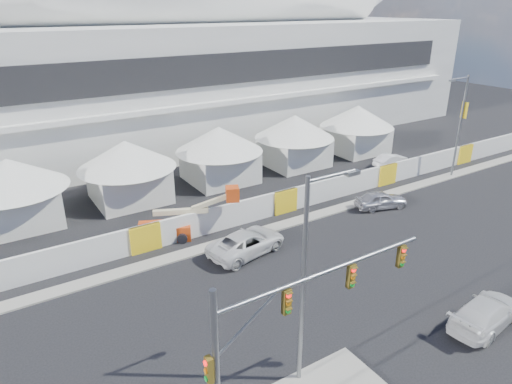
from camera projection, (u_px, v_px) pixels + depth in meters
ground at (353, 337)px, 23.84m from camera, size 160.00×160.00×0.00m
far_curb at (416, 186)px, 43.46m from camera, size 80.00×1.20×0.12m
stadium at (178, 61)px, 56.94m from camera, size 80.00×24.80×21.98m
tent_row at (176, 157)px, 41.62m from camera, size 53.40×8.40×5.40m
hoarding_fence at (285, 201)px, 37.75m from camera, size 70.00×0.25×2.00m
scaffold_tower at (411, 73)px, 72.39m from camera, size 4.40×4.40×12.00m
sedan_silver at (381, 200)px, 38.64m from camera, size 2.98×4.73×1.50m
pickup_curb at (247, 242)px, 31.59m from camera, size 3.79×6.25×1.62m
pickup_near at (486, 313)px, 24.48m from camera, size 2.81×5.58×1.56m
lot_car_a at (391, 160)px, 48.72m from camera, size 1.58×4.12×1.34m
traffic_mast at (266, 349)px, 16.79m from camera, size 10.09×0.74×7.57m
streetlight_median at (309, 269)px, 19.06m from camera, size 2.74×0.28×9.92m
streetlight_curb at (459, 120)px, 43.77m from camera, size 2.97×0.67×10.02m
boom_lift at (173, 224)px, 33.85m from camera, size 7.78×3.09×3.80m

